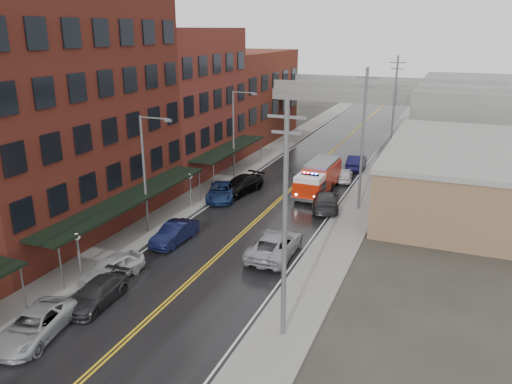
% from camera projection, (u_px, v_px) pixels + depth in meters
% --- Properties ---
extents(road, '(11.00, 160.00, 0.02)m').
position_uv_depth(road, '(259.00, 218.00, 41.18)').
color(road, black).
rests_on(road, ground).
extents(sidewalk_left, '(3.00, 160.00, 0.15)m').
position_uv_depth(sidewalk_left, '(182.00, 206.00, 43.75)').
color(sidewalk_left, slate).
rests_on(sidewalk_left, ground).
extents(sidewalk_right, '(3.00, 160.00, 0.15)m').
position_uv_depth(sidewalk_right, '(347.00, 230.00, 38.58)').
color(sidewalk_right, slate).
rests_on(sidewalk_right, ground).
extents(curb_left, '(0.30, 160.00, 0.15)m').
position_uv_depth(curb_left, '(199.00, 209.00, 43.17)').
color(curb_left, gray).
rests_on(curb_left, ground).
extents(curb_right, '(0.30, 160.00, 0.15)m').
position_uv_depth(curb_right, '(326.00, 227.00, 39.16)').
color(curb_right, gray).
rests_on(curb_right, ground).
extents(brick_building_b, '(9.00, 20.00, 18.00)m').
position_uv_depth(brick_building_b, '(58.00, 112.00, 36.92)').
color(brick_building_b, '#5D1F18').
rests_on(brick_building_b, ground).
extents(brick_building_c, '(9.00, 15.00, 15.00)m').
position_uv_depth(brick_building_c, '(179.00, 102.00, 52.82)').
color(brick_building_c, maroon).
rests_on(brick_building_c, ground).
extents(brick_building_far, '(9.00, 20.00, 12.00)m').
position_uv_depth(brick_building_far, '(244.00, 96.00, 68.71)').
color(brick_building_far, maroon).
rests_on(brick_building_far, ground).
extents(tan_building, '(14.00, 22.00, 5.00)m').
position_uv_depth(tan_building, '(471.00, 178.00, 43.55)').
color(tan_building, brown).
rests_on(tan_building, ground).
extents(right_far_block, '(18.00, 30.00, 8.00)m').
position_uv_depth(right_far_block, '(487.00, 112.00, 68.83)').
color(right_far_block, slate).
rests_on(right_far_block, ground).
extents(awning_1, '(2.60, 18.00, 3.09)m').
position_uv_depth(awning_1, '(130.00, 198.00, 36.74)').
color(awning_1, black).
rests_on(awning_1, ground).
extents(awning_2, '(2.60, 13.00, 3.09)m').
position_uv_depth(awning_2, '(230.00, 148.00, 52.17)').
color(awning_2, black).
rests_on(awning_2, ground).
extents(globe_lamp_1, '(0.44, 0.44, 3.12)m').
position_uv_depth(globe_lamp_1, '(78.00, 246.00, 30.39)').
color(globe_lamp_1, '#59595B').
rests_on(globe_lamp_1, ground).
extents(globe_lamp_2, '(0.44, 0.44, 3.12)m').
position_uv_depth(globe_lamp_2, '(190.00, 183.00, 42.73)').
color(globe_lamp_2, '#59595B').
rests_on(globe_lamp_2, ground).
extents(street_lamp_1, '(2.64, 0.22, 9.00)m').
position_uv_depth(street_lamp_1, '(147.00, 168.00, 36.60)').
color(street_lamp_1, '#59595B').
rests_on(street_lamp_1, ground).
extents(street_lamp_2, '(2.64, 0.22, 9.00)m').
position_uv_depth(street_lamp_2, '(236.00, 129.00, 50.71)').
color(street_lamp_2, '#59595B').
rests_on(street_lamp_2, ground).
extents(utility_pole_0, '(1.80, 0.24, 12.00)m').
position_uv_depth(utility_pole_0, '(285.00, 221.00, 23.45)').
color(utility_pole_0, '#59595B').
rests_on(utility_pole_0, ground).
extents(utility_pole_1, '(1.80, 0.24, 12.00)m').
position_uv_depth(utility_pole_1, '(363.00, 138.00, 41.08)').
color(utility_pole_1, '#59595B').
rests_on(utility_pole_1, ground).
extents(utility_pole_2, '(1.80, 0.24, 12.00)m').
position_uv_depth(utility_pole_2, '(394.00, 105.00, 58.71)').
color(utility_pole_2, '#59595B').
rests_on(utility_pole_2, ground).
extents(overpass, '(40.00, 10.00, 7.50)m').
position_uv_depth(overpass, '(346.00, 98.00, 67.53)').
color(overpass, slate).
rests_on(overpass, ground).
extents(fire_truck, '(3.30, 7.89, 2.86)m').
position_uv_depth(fire_truck, '(318.00, 177.00, 47.00)').
color(fire_truck, '#B01E08').
rests_on(fire_truck, ground).
extents(parked_car_left_2, '(3.21, 5.38, 1.40)m').
position_uv_depth(parked_car_left_2, '(34.00, 325.00, 25.06)').
color(parked_car_left_2, '#9EA2A6').
rests_on(parked_car_left_2, ground).
extents(parked_car_left_3, '(2.13, 4.67, 1.33)m').
position_uv_depth(parked_car_left_3, '(97.00, 293.00, 28.19)').
color(parked_car_left_3, '#232326').
rests_on(parked_car_left_3, ground).
extents(parked_car_left_4, '(2.63, 4.67, 1.50)m').
position_uv_depth(parked_car_left_4, '(112.00, 268.00, 30.96)').
color(parked_car_left_4, '#B3B3B3').
rests_on(parked_car_left_4, ground).
extents(parked_car_left_5, '(1.79, 4.57, 1.48)m').
position_uv_depth(parked_car_left_5, '(174.00, 233.00, 36.26)').
color(parked_car_left_5, black).
rests_on(parked_car_left_5, ground).
extents(parked_car_left_6, '(3.96, 5.70, 1.45)m').
position_uv_depth(parked_car_left_6, '(221.00, 192.00, 45.55)').
color(parked_car_left_6, navy).
rests_on(parked_car_left_6, ground).
extents(parked_car_left_7, '(3.37, 5.84, 1.59)m').
position_uv_depth(parked_car_left_7, '(241.00, 185.00, 47.29)').
color(parked_car_left_7, black).
rests_on(parked_car_left_7, ground).
extents(parked_car_right_0, '(2.91, 6.10, 1.68)m').
position_uv_depth(parked_car_right_0, '(275.00, 244.00, 34.18)').
color(parked_car_right_0, gray).
rests_on(parked_car_right_0, ground).
extents(parked_car_right_1, '(3.55, 5.87, 1.59)m').
position_uv_depth(parked_car_right_1, '(325.00, 200.00, 43.06)').
color(parked_car_right_1, '#2A292C').
rests_on(parked_car_right_1, ground).
extents(parked_car_right_2, '(2.11, 4.09, 1.33)m').
position_uv_depth(parked_car_right_2, '(345.00, 175.00, 51.04)').
color(parked_car_right_2, silver).
rests_on(parked_car_right_2, ground).
extents(parked_car_right_3, '(2.01, 5.07, 1.64)m').
position_uv_depth(parked_car_right_3, '(356.00, 162.00, 55.32)').
color(parked_car_right_3, '#0F0E33').
rests_on(parked_car_right_3, ground).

